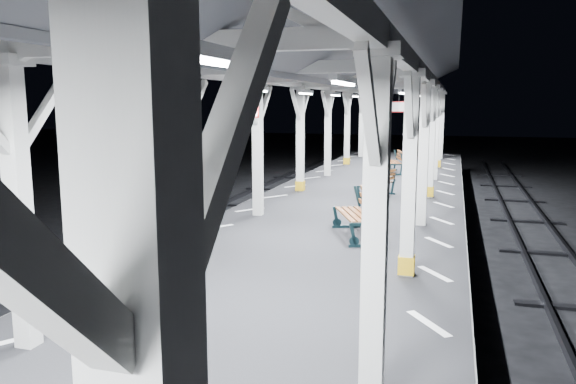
% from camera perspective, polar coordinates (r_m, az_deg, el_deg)
% --- Properties ---
extents(ground, '(120.00, 120.00, 0.00)m').
position_cam_1_polar(ground, '(8.47, -3.86, -17.68)').
color(ground, black).
rests_on(ground, ground).
extents(platform, '(6.00, 50.00, 1.00)m').
position_cam_1_polar(platform, '(8.25, -3.89, -14.58)').
color(platform, black).
rests_on(platform, ground).
extents(hazard_stripes_left, '(1.00, 48.00, 0.01)m').
position_cam_1_polar(hazard_stripes_left, '(9.17, -18.62, -9.22)').
color(hazard_stripes_left, silver).
rests_on(hazard_stripes_left, platform).
extents(hazard_stripes_right, '(1.00, 48.00, 0.01)m').
position_cam_1_polar(hazard_stripes_right, '(7.61, 14.08, -12.82)').
color(hazard_stripes_right, silver).
rests_on(hazard_stripes_right, platform).
extents(canopy, '(5.40, 49.00, 4.65)m').
position_cam_1_polar(canopy, '(7.58, -4.28, 14.72)').
color(canopy, beige).
rests_on(canopy, platform).
extents(bench_mid, '(1.29, 1.91, 0.97)m').
position_cam_1_polar(bench_mid, '(11.89, 7.34, -2.09)').
color(bench_mid, black).
rests_on(bench_mid, platform).
extents(bench_far, '(1.01, 1.61, 0.82)m').
position_cam_1_polar(bench_far, '(16.90, 9.26, 0.91)').
color(bench_far, black).
rests_on(bench_far, platform).
extents(bench_extra, '(0.98, 1.71, 0.88)m').
position_cam_1_polar(bench_extra, '(22.96, 10.88, 3.08)').
color(bench_extra, black).
rests_on(bench_extra, platform).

